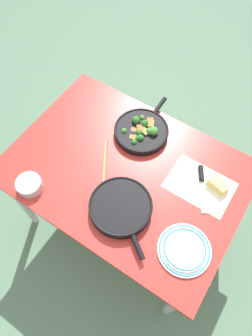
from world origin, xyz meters
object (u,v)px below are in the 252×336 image
Objects in this scene: skillet_eggs at (121,207)px; dinner_plate_stack at (184,249)px; skillet_broccoli at (142,131)px; grater_knife at (202,182)px; cheese_block at (218,184)px; prep_bowl_steel at (29,185)px; wooden_spoon at (104,181)px.

skillet_eggs reaches higher than dinner_plate_stack.
grater_knife is (-0.41, 0.09, -0.02)m from skillet_broccoli.
cheese_block is 0.92m from prep_bowl_steel.
wooden_spoon is 3.31× the size of cheese_block.
dinner_plate_stack is (-0.49, 0.08, 0.01)m from wooden_spoon.
skillet_broccoli is at bearing 146.96° from wooden_spoon.
skillet_broccoli is 0.66m from dinner_plate_stack.
dinner_plate_stack is at bearing 91.64° from cheese_block.
grater_knife is 0.95× the size of dinner_plate_stack.
dinner_plate_stack is at bearing 33.83° from skillet_eggs.
skillet_eggs and prep_bowl_steel have the same top height.
cheese_block reaches higher than grater_knife.
skillet_broccoli is 0.64m from prep_bowl_steel.
cheese_block is (-0.07, -0.02, 0.01)m from grater_knife.
cheese_block is at bearing 76.04° from grater_knife.
dinner_plate_stack is at bearing -133.22° from skillet_broccoli.
grater_knife is at bearing 16.73° from cheese_block.
skillet_broccoli is 3.36× the size of prep_bowl_steel.
grater_knife is (-0.26, -0.34, -0.02)m from skillet_eggs.
wooden_spoon is 2.76× the size of prep_bowl_steel.
prep_bowl_steel reaches higher than cheese_block.
prep_bowl_steel is (0.70, 0.48, 0.02)m from grater_knife.
prep_bowl_steel is at bearing -126.43° from skillet_eggs.
prep_bowl_steel is at bearing -84.88° from wooden_spoon.
cheese_block reaches higher than wooden_spoon.
grater_knife is at bearing -104.27° from skillet_broccoli.
skillet_broccoli is 1.14× the size of skillet_eggs.
cheese_block is (-0.33, -0.36, -0.00)m from skillet_eggs.
skillet_broccoli is 1.22× the size of wooden_spoon.
grater_knife reaches higher than wooden_spoon.
skillet_broccoli is 0.42m from grater_knife.
wooden_spoon is at bearing 30.58° from cheese_block.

